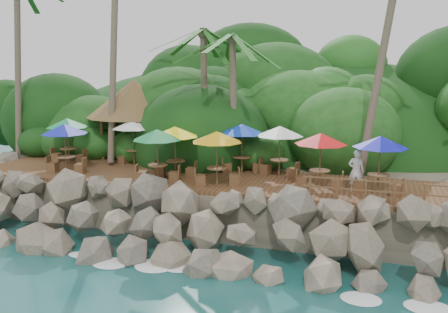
% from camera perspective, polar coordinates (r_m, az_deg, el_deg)
% --- Properties ---
extents(ground, '(140.00, 140.00, 0.00)m').
position_cam_1_polar(ground, '(19.07, -5.61, -13.43)').
color(ground, '#19514F').
rests_on(ground, ground).
extents(land_base, '(32.00, 25.20, 2.10)m').
position_cam_1_polar(land_base, '(33.37, 5.20, -0.83)').
color(land_base, gray).
rests_on(land_base, ground).
extents(jungle_hill, '(44.80, 28.00, 15.40)m').
position_cam_1_polar(jungle_hill, '(40.79, 7.45, -0.21)').
color(jungle_hill, '#143811').
rests_on(jungle_hill, ground).
extents(seawall, '(29.00, 4.00, 2.30)m').
position_cam_1_polar(seawall, '(20.36, -3.44, -8.29)').
color(seawall, gray).
rests_on(seawall, ground).
extents(terrace, '(26.00, 5.00, 0.20)m').
position_cam_1_polar(terrace, '(23.69, 0.00, -2.85)').
color(terrace, brown).
rests_on(terrace, land_base).
extents(jungle_foliage, '(44.00, 16.00, 12.00)m').
position_cam_1_polar(jungle_foliage, '(32.65, 4.79, -2.98)').
color(jungle_foliage, '#143811').
rests_on(jungle_foliage, ground).
extents(foam_line, '(25.20, 0.80, 0.06)m').
position_cam_1_polar(foam_line, '(19.31, -5.25, -13.00)').
color(foam_line, white).
rests_on(foam_line, ground).
extents(palapa, '(5.56, 5.56, 4.60)m').
position_cam_1_polar(palapa, '(29.23, -10.52, 6.74)').
color(palapa, brown).
rests_on(palapa, ground).
extents(dining_clusters, '(23.59, 5.53, 2.52)m').
position_cam_1_polar(dining_clusters, '(23.02, 1.99, 2.31)').
color(dining_clusters, brown).
rests_on(dining_clusters, terrace).
extents(railing, '(8.30, 0.10, 1.00)m').
position_cam_1_polar(railing, '(20.24, 20.97, -3.95)').
color(railing, brown).
rests_on(railing, terrace).
extents(waiter, '(0.69, 0.47, 1.86)m').
position_cam_1_polar(waiter, '(21.87, 15.25, -1.65)').
color(waiter, white).
rests_on(waiter, terrace).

